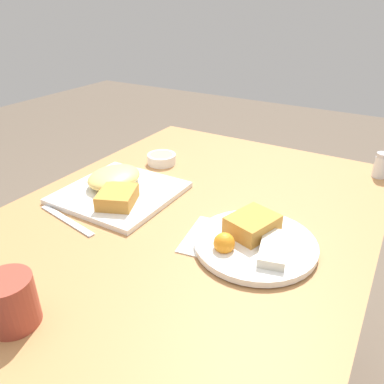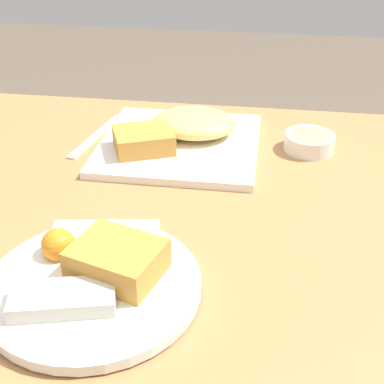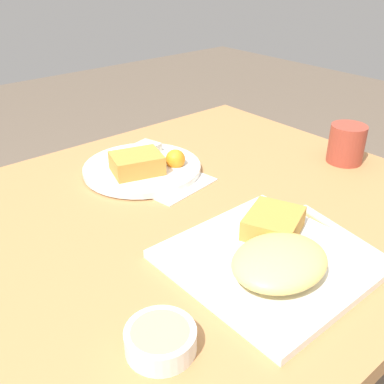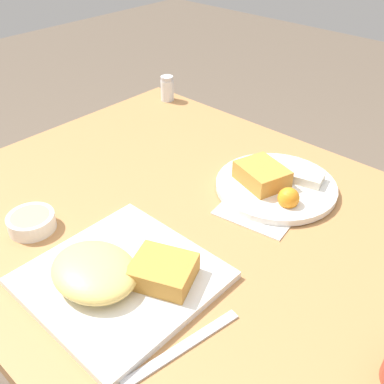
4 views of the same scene
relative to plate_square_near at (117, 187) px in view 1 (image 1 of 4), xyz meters
name	(u,v)px [view 1 (image 1 of 4)]	position (x,y,z in m)	size (l,w,h in m)	color
dining_table	(192,239)	(-0.03, 0.22, -0.11)	(1.09, 0.85, 0.75)	#B27A47
menu_card	(239,244)	(0.05, 0.38, -0.02)	(0.19, 0.26, 0.00)	silver
plate_square_near	(117,187)	(0.00, 0.00, 0.00)	(0.28, 0.28, 0.06)	white
plate_oval_far	(254,239)	(0.04, 0.41, 0.00)	(0.26, 0.26, 0.05)	white
sauce_ramekin	(162,159)	(-0.23, -0.02, 0.00)	(0.09, 0.09, 0.03)	white
salt_shaker	(381,167)	(-0.48, 0.59, 0.01)	(0.04, 0.04, 0.07)	white
butter_knife	(67,220)	(0.17, -0.02, -0.02)	(0.05, 0.20, 0.00)	silver
coffee_mug	(11,302)	(0.43, 0.15, 0.02)	(0.08, 0.08, 0.09)	#9E3D2D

